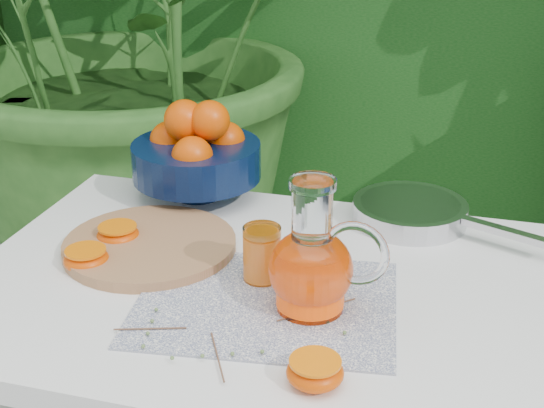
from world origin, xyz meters
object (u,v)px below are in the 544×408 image
(juice_pitcher, at_px, (312,266))
(saute_pan, at_px, (411,211))
(fruit_bowl, at_px, (197,152))
(cutting_board, at_px, (150,245))
(white_table, at_px, (269,323))

(juice_pitcher, distance_m, saute_pan, 0.38)
(fruit_bowl, distance_m, juice_pitcher, 0.49)
(cutting_board, relative_size, juice_pitcher, 1.44)
(white_table, distance_m, juice_pitcher, 0.19)
(fruit_bowl, xyz_separation_m, juice_pitcher, (0.32, -0.37, -0.02))
(white_table, xyz_separation_m, fruit_bowl, (-0.24, 0.30, 0.18))
(white_table, height_order, cutting_board, cutting_board)
(saute_pan, bearing_deg, white_table, -124.30)
(fruit_bowl, xyz_separation_m, saute_pan, (0.44, -0.01, -0.07))
(cutting_board, xyz_separation_m, saute_pan, (0.43, 0.24, 0.01))
(juice_pitcher, xyz_separation_m, saute_pan, (0.11, 0.36, -0.05))
(saute_pan, bearing_deg, juice_pitcher, -107.31)
(fruit_bowl, height_order, saute_pan, fruit_bowl)
(cutting_board, bearing_deg, juice_pitcher, -19.89)
(cutting_board, relative_size, fruit_bowl, 0.96)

